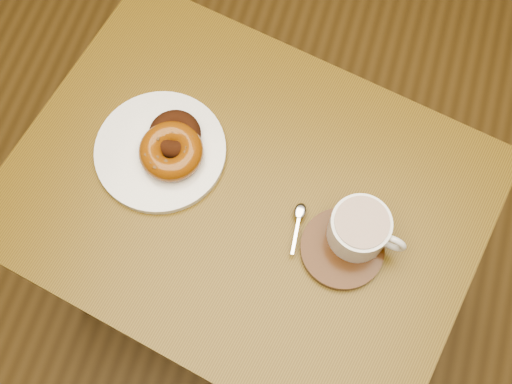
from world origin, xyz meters
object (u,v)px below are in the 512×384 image
(saucer, at_px, (342,249))
(coffee_cup, at_px, (360,229))
(donut_plate, at_px, (160,151))
(cafe_table, at_px, (246,215))

(saucer, bearing_deg, coffee_cup, 57.31)
(coffee_cup, bearing_deg, donut_plate, -179.36)
(donut_plate, bearing_deg, cafe_table, -10.43)
(donut_plate, relative_size, coffee_cup, 1.78)
(cafe_table, distance_m, coffee_cup, 0.27)
(coffee_cup, bearing_deg, cafe_table, -177.61)
(coffee_cup, bearing_deg, saucer, -113.75)
(saucer, xyz_separation_m, coffee_cup, (0.02, 0.03, 0.04))
(cafe_table, bearing_deg, donut_plate, -179.04)
(cafe_table, height_order, donut_plate, donut_plate)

